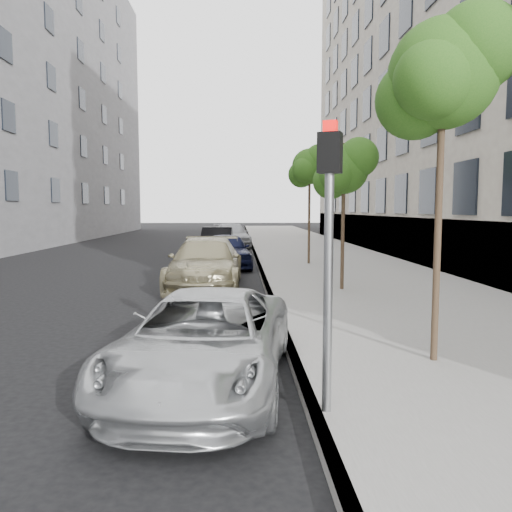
{
  "coord_description": "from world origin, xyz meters",
  "views": [
    {
      "loc": [
        0.34,
        -5.53,
        2.34
      ],
      "look_at": [
        0.66,
        3.35,
        1.5
      ],
      "focal_mm": 35.0,
      "sensor_mm": 36.0,
      "label": 1
    }
  ],
  "objects": [
    {
      "name": "tree_far",
      "position": [
        3.23,
        14.5,
        4.03
      ],
      "size": [
        1.75,
        1.55,
        4.76
      ],
      "color": "#38281C",
      "rests_on": "sidewalk"
    },
    {
      "name": "sidewalk",
      "position": [
        4.3,
        24.0,
        0.07
      ],
      "size": [
        6.4,
        72.0,
        0.14
      ],
      "primitive_type": "cube",
      "color": "gray",
      "rests_on": "ground"
    },
    {
      "name": "suv",
      "position": [
        -0.62,
        9.15,
        0.73
      ],
      "size": [
        2.19,
        5.11,
        1.47
      ],
      "primitive_type": "imported",
      "rotation": [
        0.0,
        0.0,
        -0.03
      ],
      "color": "tan",
      "rests_on": "ground"
    },
    {
      "name": "tree_mid",
      "position": [
        3.23,
        8.0,
        3.41
      ],
      "size": [
        1.68,
        1.48,
        4.1
      ],
      "color": "#38281C",
      "rests_on": "sidewalk"
    },
    {
      "name": "minivan",
      "position": [
        -0.1,
        0.9,
        0.62
      ],
      "size": [
        2.62,
        4.67,
        1.23
      ],
      "primitive_type": "imported",
      "rotation": [
        0.0,
        0.0,
        -0.13
      ],
      "color": "#B6B9BB",
      "rests_on": "ground"
    },
    {
      "name": "ground",
      "position": [
        0.0,
        0.0,
        0.0
      ],
      "size": [
        160.0,
        160.0,
        0.0
      ],
      "primitive_type": "plane",
      "color": "black",
      "rests_on": "ground"
    },
    {
      "name": "tree_near",
      "position": [
        3.23,
        1.5,
        4.21
      ],
      "size": [
        1.83,
        1.63,
        4.98
      ],
      "color": "#38281C",
      "rests_on": "sidewalk"
    },
    {
      "name": "sedan_rear",
      "position": [
        -0.1,
        24.99,
        0.72
      ],
      "size": [
        2.64,
        5.18,
        1.44
      ],
      "primitive_type": "imported",
      "rotation": [
        0.0,
        0.0,
        0.13
      ],
      "color": "#9A9DA2",
      "rests_on": "ground"
    },
    {
      "name": "sedan_black",
      "position": [
        -0.73,
        19.75,
        0.71
      ],
      "size": [
        1.57,
        4.34,
        1.42
      ],
      "primitive_type": "imported",
      "rotation": [
        0.0,
        0.0,
        -0.02
      ],
      "color": "black",
      "rests_on": "ground"
    },
    {
      "name": "signal_pole",
      "position": [
        1.3,
        -0.3,
        2.09
      ],
      "size": [
        0.29,
        0.26,
        3.11
      ],
      "rotation": [
        0.0,
        0.0,
        -0.39
      ],
      "color": "#939699",
      "rests_on": "sidewalk"
    },
    {
      "name": "curb",
      "position": [
        1.18,
        24.0,
        0.07
      ],
      "size": [
        0.15,
        72.0,
        0.14
      ],
      "primitive_type": "cube",
      "color": "#9E9B93",
      "rests_on": "ground"
    },
    {
      "name": "sedan_blue",
      "position": [
        -0.1,
        14.32,
        0.7
      ],
      "size": [
        2.14,
        4.26,
        1.39
      ],
      "primitive_type": "imported",
      "rotation": [
        0.0,
        0.0,
        0.13
      ],
      "color": "black",
      "rests_on": "ground"
    }
  ]
}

